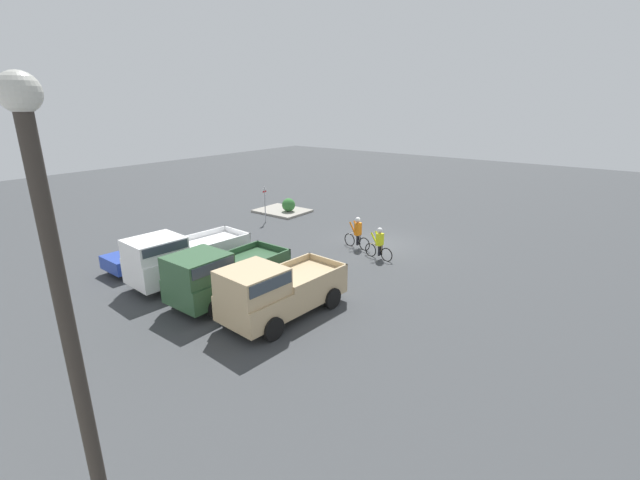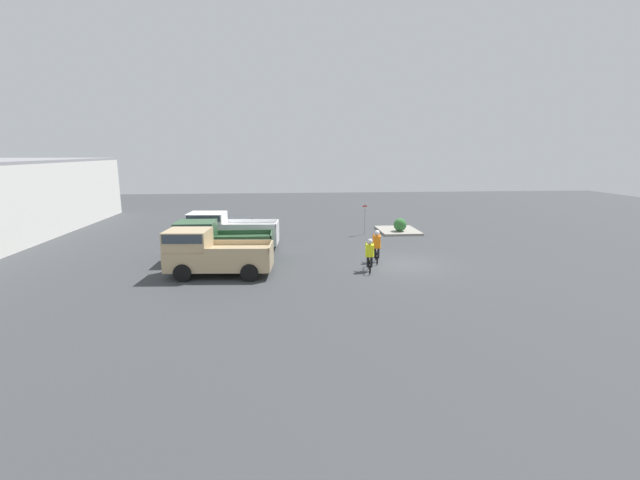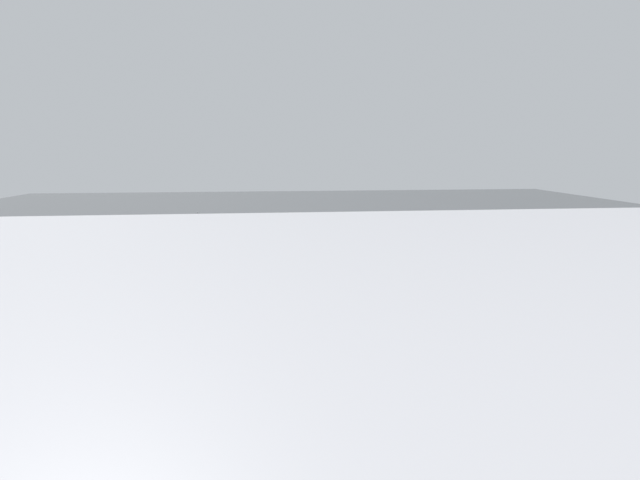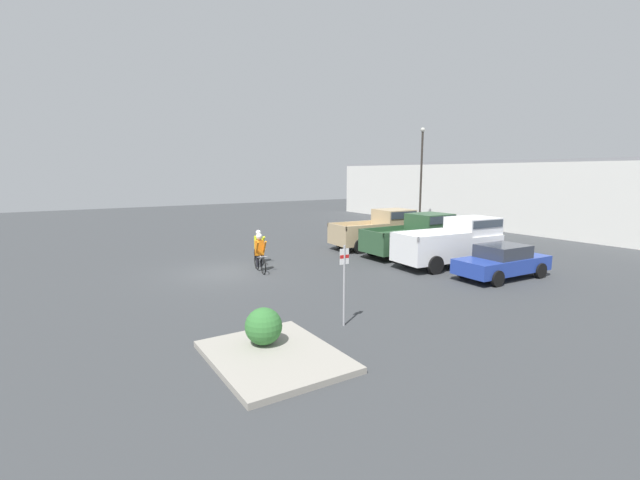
# 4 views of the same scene
# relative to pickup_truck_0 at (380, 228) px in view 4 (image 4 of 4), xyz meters

# --- Properties ---
(ground_plane) EXTENTS (80.00, 80.00, 0.00)m
(ground_plane) POSITION_rel_pickup_truck_0_xyz_m (1.20, -9.85, -1.14)
(ground_plane) COLOR #383A3D
(warehouse_building) EXTENTS (42.80, 15.90, 5.26)m
(warehouse_building) POSITION_rel_pickup_truck_0_xyz_m (1.20, 20.10, 1.49)
(warehouse_building) COLOR silver
(warehouse_building) RESTS_ON ground_plane
(pickup_truck_0) EXTENTS (2.53, 5.06, 2.22)m
(pickup_truck_0) POSITION_rel_pickup_truck_0_xyz_m (0.00, 0.00, 0.00)
(pickup_truck_0) COLOR tan
(pickup_truck_0) RESTS_ON ground_plane
(pickup_truck_1) EXTENTS (2.28, 5.09, 2.18)m
(pickup_truck_1) POSITION_rel_pickup_truck_0_xyz_m (2.77, 0.12, -0.02)
(pickup_truck_1) COLOR #2D5133
(pickup_truck_1) RESTS_ON ground_plane
(pickup_truck_2) EXTENTS (2.48, 5.44, 2.24)m
(pickup_truck_2) POSITION_rel_pickup_truck_0_xyz_m (5.60, -0.12, 0.02)
(pickup_truck_2) COLOR white
(pickup_truck_2) RESTS_ON ground_plane
(sedan_0) EXTENTS (2.03, 4.33, 1.41)m
(sedan_0) POSITION_rel_pickup_truck_0_xyz_m (8.37, -0.37, -0.43)
(sedan_0) COLOR #233D9E
(sedan_0) RESTS_ON ground_plane
(cyclist_0) EXTENTS (1.77, 0.52, 1.75)m
(cyclist_0) POSITION_rel_pickup_truck_0_xyz_m (1.87, -8.50, -0.25)
(cyclist_0) COLOR black
(cyclist_0) RESTS_ON ground_plane
(cyclist_1) EXTENTS (1.71, 0.51, 1.65)m
(cyclist_1) POSITION_rel_pickup_truck_0_xyz_m (0.12, -7.76, -0.31)
(cyclist_1) COLOR black
(cyclist_1) RESTS_ON ground_plane
(fire_lane_sign) EXTENTS (0.06, 0.30, 2.37)m
(fire_lane_sign) POSITION_rel_pickup_truck_0_xyz_m (9.47, -9.28, 0.29)
(fire_lane_sign) COLOR #9E9EA3
(fire_lane_sign) RESTS_ON ground_plane
(lamppost) EXTENTS (0.36, 0.36, 7.82)m
(lamppost) POSITION_rel_pickup_truck_0_xyz_m (-5.38, 8.68, 3.37)
(lamppost) COLOR #2D2823
(lamppost) RESTS_ON ground_plane
(curb_island) EXTENTS (3.52, 2.82, 0.15)m
(curb_island) POSITION_rel_pickup_truck_0_xyz_m (10.43, -11.99, -1.07)
(curb_island) COLOR gray
(curb_island) RESTS_ON ground_plane
(shrub) EXTENTS (0.93, 0.93, 0.93)m
(shrub) POSITION_rel_pickup_truck_0_xyz_m (9.79, -11.96, -0.53)
(shrub) COLOR #337033
(shrub) RESTS_ON curb_island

